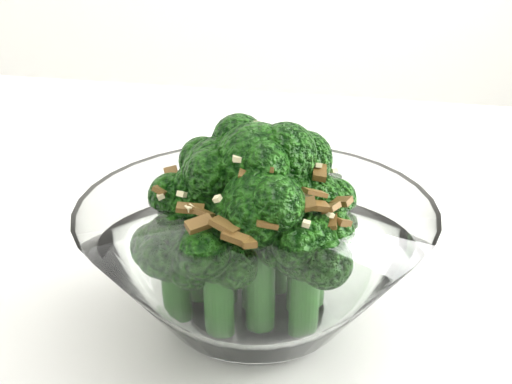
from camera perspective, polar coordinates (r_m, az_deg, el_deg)
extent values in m
cube|color=white|center=(0.64, -3.46, -4.97)|extent=(1.39, 1.13, 0.04)
cylinder|color=white|center=(0.53, 0.00, -9.08)|extent=(0.09, 0.09, 0.01)
cylinder|color=#215917|center=(0.50, 0.00, -4.11)|extent=(0.02, 0.02, 0.09)
sphere|color=#1C5710|center=(0.48, 0.00, 1.96)|extent=(0.05, 0.05, 0.05)
cylinder|color=#215917|center=(0.52, 1.46, -3.29)|extent=(0.02, 0.02, 0.08)
sphere|color=#1C5710|center=(0.50, 1.53, 2.05)|extent=(0.05, 0.05, 0.05)
cylinder|color=#215917|center=(0.51, -2.43, -4.17)|extent=(0.02, 0.02, 0.08)
sphere|color=#1C5710|center=(0.49, -2.53, 1.15)|extent=(0.05, 0.05, 0.05)
cylinder|color=#215917|center=(0.48, 0.31, -6.27)|extent=(0.02, 0.02, 0.07)
sphere|color=#1C5710|center=(0.46, 0.33, -1.00)|extent=(0.05, 0.05, 0.05)
cylinder|color=#215917|center=(0.51, 4.04, -5.27)|extent=(0.02, 0.02, 0.06)
sphere|color=#1C5710|center=(0.49, 4.18, -1.10)|extent=(0.05, 0.05, 0.05)
cylinder|color=#215917|center=(0.52, -4.15, -4.97)|extent=(0.02, 0.02, 0.06)
sphere|color=#1C5710|center=(0.50, -4.29, -0.97)|extent=(0.05, 0.05, 0.05)
cylinder|color=#215917|center=(0.48, 3.52, -7.78)|extent=(0.02, 0.02, 0.05)
sphere|color=#1C5710|center=(0.46, 3.64, -3.77)|extent=(0.05, 0.05, 0.05)
cylinder|color=#215917|center=(0.48, -2.71, -7.89)|extent=(0.02, 0.02, 0.05)
sphere|color=#1C5710|center=(0.46, -2.79, -4.06)|extent=(0.04, 0.04, 0.04)
cylinder|color=#215917|center=(0.54, 4.55, -4.36)|extent=(0.02, 0.02, 0.04)
sphere|color=#1C5710|center=(0.53, 4.66, -1.32)|extent=(0.04, 0.04, 0.04)
cylinder|color=#215917|center=(0.50, -5.80, -7.26)|extent=(0.02, 0.02, 0.04)
sphere|color=#1C5710|center=(0.49, -5.95, -4.10)|extent=(0.04, 0.04, 0.04)
cylinder|color=#215917|center=(0.55, 0.04, -3.72)|extent=(0.02, 0.02, 0.05)
sphere|color=#1C5710|center=(0.54, 0.05, -0.61)|extent=(0.04, 0.04, 0.04)
cylinder|color=#215917|center=(0.51, 3.32, -6.34)|extent=(0.02, 0.02, 0.05)
sphere|color=#1C5710|center=(0.49, 3.41, -2.94)|extent=(0.04, 0.04, 0.04)
cube|color=brown|center=(0.51, -1.95, 3.33)|extent=(0.01, 0.02, 0.01)
cube|color=brown|center=(0.45, 4.30, -0.04)|extent=(0.02, 0.01, 0.01)
cube|color=brown|center=(0.48, 0.17, 4.20)|extent=(0.01, 0.01, 0.01)
cube|color=brown|center=(0.43, 0.79, -2.32)|extent=(0.01, 0.01, 0.01)
cube|color=brown|center=(0.47, 6.24, -0.71)|extent=(0.01, 0.01, 0.01)
cube|color=brown|center=(0.46, 6.13, -2.08)|extent=(0.01, 0.01, 0.01)
cube|color=brown|center=(0.51, 2.66, 2.98)|extent=(0.02, 0.01, 0.01)
cube|color=brown|center=(0.52, 2.91, 2.26)|extent=(0.01, 0.01, 0.01)
cube|color=brown|center=(0.46, -0.59, 3.18)|extent=(0.01, 0.01, 0.00)
cube|color=brown|center=(0.45, 5.49, -1.14)|extent=(0.01, 0.02, 0.01)
cube|color=brown|center=(0.48, 4.63, 1.44)|extent=(0.01, 0.02, 0.01)
cube|color=brown|center=(0.43, -0.71, -3.63)|extent=(0.01, 0.02, 0.01)
cube|color=brown|center=(0.43, -1.54, -3.32)|extent=(0.02, 0.01, 0.01)
cube|color=brown|center=(0.48, 1.19, 4.24)|extent=(0.02, 0.01, 0.00)
cube|color=brown|center=(0.45, -4.81, -1.18)|extent=(0.02, 0.01, 0.00)
cube|color=brown|center=(0.45, 5.47, -2.18)|extent=(0.01, 0.01, 0.01)
cube|color=brown|center=(0.45, -4.07, -1.45)|extent=(0.02, 0.01, 0.01)
cube|color=brown|center=(0.50, 0.63, 3.36)|extent=(0.01, 0.01, 0.01)
cube|color=brown|center=(0.49, -6.81, 0.18)|extent=(0.01, 0.02, 0.01)
cube|color=brown|center=(0.45, 4.59, -1.00)|extent=(0.01, 0.01, 0.01)
cube|color=brown|center=(0.50, -4.70, 1.79)|extent=(0.01, 0.01, 0.01)
cube|color=brown|center=(0.52, 0.52, 2.79)|extent=(0.01, 0.01, 0.01)
cube|color=brown|center=(0.44, -4.14, -2.33)|extent=(0.02, 0.01, 0.01)
cube|color=brown|center=(0.51, -5.54, 1.00)|extent=(0.02, 0.01, 0.01)
cube|color=brown|center=(0.52, 0.86, 3.30)|extent=(0.01, 0.02, 0.00)
cube|color=brown|center=(0.50, 1.52, 3.25)|extent=(0.01, 0.01, 0.00)
cube|color=brown|center=(0.51, -4.00, 2.40)|extent=(0.01, 0.02, 0.00)
cube|color=brown|center=(0.51, 0.04, 3.25)|extent=(0.02, 0.01, 0.01)
cube|color=brown|center=(0.49, -2.69, 2.84)|extent=(0.02, 0.02, 0.00)
cube|color=brown|center=(0.48, -3.21, 2.91)|extent=(0.01, 0.01, 0.01)
cube|color=brown|center=(0.43, -2.28, -2.49)|extent=(0.02, 0.02, 0.01)
cube|color=brown|center=(0.52, -0.38, 3.16)|extent=(0.01, 0.02, 0.01)
cube|color=brown|center=(0.54, -2.15, 1.91)|extent=(0.02, 0.01, 0.01)
cube|color=brown|center=(0.53, 1.21, 2.88)|extent=(0.02, 0.02, 0.01)
cube|color=brown|center=(0.44, 3.37, -0.97)|extent=(0.02, 0.01, 0.01)
cube|color=brown|center=(0.45, 0.92, 1.81)|extent=(0.01, 0.02, 0.01)
cube|color=brown|center=(0.45, -0.79, 1.47)|extent=(0.01, 0.01, 0.01)
cube|color=brown|center=(0.50, -6.16, 1.32)|extent=(0.01, 0.01, 0.01)
cube|color=beige|center=(0.47, -5.42, -0.15)|extent=(0.01, 0.01, 0.01)
cube|color=beige|center=(0.50, 2.06, 3.62)|extent=(0.01, 0.00, 0.00)
cube|color=beige|center=(0.51, 2.35, 3.38)|extent=(0.01, 0.01, 0.01)
cube|color=beige|center=(0.53, -2.30, 2.73)|extent=(0.01, 0.01, 0.01)
cube|color=beige|center=(0.48, 4.56, 1.95)|extent=(0.00, 0.00, 0.00)
cube|color=beige|center=(0.45, 5.41, -1.25)|extent=(0.00, 0.00, 0.00)
cube|color=beige|center=(0.46, 0.40, 3.83)|extent=(0.00, 0.01, 0.00)
cube|color=beige|center=(0.51, 5.68, 1.57)|extent=(0.01, 0.01, 0.00)
cube|color=beige|center=(0.46, -3.89, 1.62)|extent=(0.00, 0.00, 0.00)
cube|color=beige|center=(0.44, 3.68, -2.32)|extent=(0.01, 0.01, 0.00)
cube|color=beige|center=(0.45, 5.43, -1.65)|extent=(0.01, 0.01, 0.00)
cube|color=beige|center=(0.44, -0.04, 0.44)|extent=(0.00, 0.00, 0.00)
cube|color=beige|center=(0.51, -0.96, 3.60)|extent=(0.01, 0.01, 0.01)
cube|color=beige|center=(0.45, 3.62, -0.09)|extent=(0.01, 0.01, 0.01)
cube|color=beige|center=(0.47, 0.05, 5.02)|extent=(0.00, 0.00, 0.00)
cube|color=beige|center=(0.50, -2.07, 3.69)|extent=(0.01, 0.01, 0.01)
cube|color=beige|center=(0.51, -1.74, 3.21)|extent=(0.01, 0.01, 0.01)
cube|color=beige|center=(0.45, -1.41, 2.43)|extent=(0.01, 0.01, 0.00)
cube|color=beige|center=(0.44, -2.83, -0.49)|extent=(0.01, 0.01, 0.00)
cube|color=beige|center=(0.53, 0.12, 3.03)|extent=(0.00, 0.00, 0.00)
cube|color=beige|center=(0.47, -1.50, 3.99)|extent=(0.00, 0.01, 0.00)
cube|color=beige|center=(0.48, -6.94, -0.31)|extent=(0.01, 0.00, 0.00)
cube|color=beige|center=(0.53, 0.66, 2.91)|extent=(0.01, 0.01, 0.01)
cube|color=beige|center=(0.45, -4.87, -1.17)|extent=(0.01, 0.01, 0.00)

